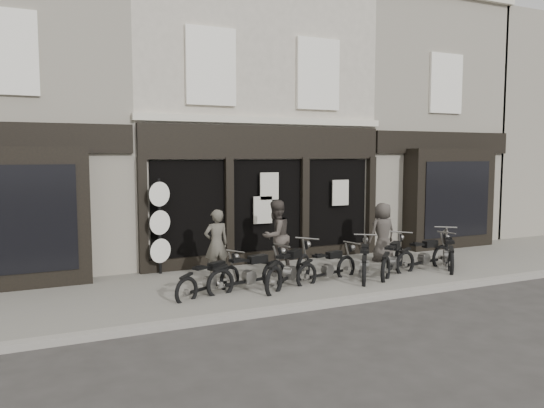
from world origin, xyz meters
name	(u,v)px	position (x,y,z in m)	size (l,w,h in m)	color
ground_plane	(320,290)	(0.00, 0.00, 0.00)	(90.00, 90.00, 0.00)	#2D2B28
pavement	(301,279)	(0.00, 0.90, 0.06)	(30.00, 4.20, 0.12)	slate
kerb	(350,300)	(0.00, -1.25, 0.07)	(30.00, 0.25, 0.13)	gray
central_building	(229,125)	(0.00, 5.95, 4.08)	(7.30, 6.22, 8.34)	beige
neighbour_left	(12,121)	(-6.35, 5.90, 4.04)	(5.60, 6.73, 8.34)	gray
neighbour_right	(389,130)	(6.35, 5.90, 4.04)	(5.60, 6.73, 8.34)	gray
filler_right	(537,132)	(14.50, 6.00, 4.10)	(11.00, 6.00, 8.20)	gray
motorcycle_0	(210,282)	(-2.56, 0.31, 0.38)	(1.80, 1.17, 0.95)	black
motorcycle_1	(249,276)	(-1.62, 0.34, 0.41)	(2.13, 0.78, 1.03)	black
motorcycle_2	(290,272)	(-0.65, 0.24, 0.43)	(1.94, 1.62, 1.09)	black
motorcycle_3	(328,269)	(0.40, 0.31, 0.38)	(1.95, 0.82, 0.95)	black
motorcycle_4	(365,265)	(1.41, 0.25, 0.42)	(1.49, 1.89, 1.04)	black
motorcycle_5	(393,262)	(2.24, 0.22, 0.43)	(1.86, 1.65, 1.07)	black
motorcycle_6	(424,258)	(3.36, 0.34, 0.41)	(2.12, 0.72, 1.02)	black
motorcycle_7	(448,255)	(4.14, 0.30, 0.43)	(1.61, 1.90, 1.08)	black
man_left	(216,244)	(-1.96, 1.59, 0.96)	(0.61, 0.40, 1.69)	#4D493F
man_centre	(276,236)	(-0.32, 1.69, 1.04)	(0.89, 0.70, 1.84)	#413A34
man_right	(383,232)	(2.96, 1.61, 0.95)	(0.81, 0.53, 1.65)	#3E3934
advert_sign_post	(160,230)	(-3.08, 2.66, 1.23)	(0.58, 0.39, 2.52)	black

